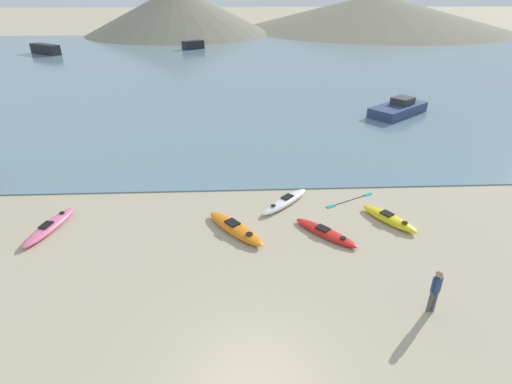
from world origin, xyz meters
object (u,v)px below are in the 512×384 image
person_near_foreground (436,289)px  moored_boat_0 (45,49)px  kayak_on_sand_3 (389,218)px  kayak_on_sand_2 (50,227)px  kayak_on_sand_4 (285,201)px  moored_boat_1 (398,109)px  kayak_on_sand_1 (235,228)px  kayak_on_sand_0 (326,232)px  loose_paddle (350,200)px  moored_boat_2 (193,45)px

person_near_foreground → moored_boat_0: person_near_foreground is taller
kayak_on_sand_3 → person_near_foreground: size_ratio=1.73×
kayak_on_sand_2 → kayak_on_sand_4: bearing=9.8°
kayak_on_sand_2 → moored_boat_1: moored_boat_1 is taller
kayak_on_sand_1 → moored_boat_1: (12.73, 16.13, 0.33)m
moored_boat_0 → kayak_on_sand_4: bearing=-57.2°
moored_boat_1 → kayak_on_sand_0: bearing=-118.7°
kayak_on_sand_3 → loose_paddle: bearing=121.0°
moored_boat_0 → moored_boat_1: moored_boat_0 is taller
kayak_on_sand_3 → kayak_on_sand_4: size_ratio=0.97×
person_near_foreground → loose_paddle: bearing=95.2°
person_near_foreground → kayak_on_sand_4: bearing=118.3°
moored_boat_0 → moored_boat_1: 52.06m
kayak_on_sand_4 → person_near_foreground: person_near_foreground is taller
kayak_on_sand_2 → loose_paddle: kayak_on_sand_2 is taller
kayak_on_sand_0 → kayak_on_sand_2: (-11.36, 0.90, 0.04)m
kayak_on_sand_2 → person_near_foreground: size_ratio=2.07×
kayak_on_sand_1 → moored_boat_2: size_ratio=0.88×
kayak_on_sand_4 → moored_boat_2: bearing=100.0°
kayak_on_sand_1 → loose_paddle: size_ratio=1.22×
moored_boat_2 → loose_paddle: (12.11, -50.86, -0.66)m
kayak_on_sand_0 → kayak_on_sand_2: bearing=175.5°
kayak_on_sand_3 → moored_boat_2: bearing=104.1°
kayak_on_sand_4 → loose_paddle: (3.12, 0.23, -0.15)m
kayak_on_sand_4 → loose_paddle: kayak_on_sand_4 is taller
kayak_on_sand_2 → moored_boat_1: bearing=37.5°
kayak_on_sand_2 → loose_paddle: (13.11, 1.95, -0.15)m
kayak_on_sand_3 → moored_boat_0: moored_boat_0 is taller
kayak_on_sand_3 → moored_boat_0: size_ratio=0.51×
kayak_on_sand_4 → moored_boat_1: size_ratio=0.51×
kayak_on_sand_1 → kayak_on_sand_4: (2.31, 2.19, -0.01)m
loose_paddle → kayak_on_sand_3: bearing=-59.0°
kayak_on_sand_1 → moored_boat_2: (-6.68, 53.28, 0.51)m
kayak_on_sand_1 → moored_boat_0: size_ratio=0.59×
kayak_on_sand_3 → kayak_on_sand_0: bearing=-162.9°
kayak_on_sand_2 → kayak_on_sand_4: kayak_on_sand_2 is taller
kayak_on_sand_2 → moored_boat_2: (1.01, 52.81, 0.52)m
kayak_on_sand_4 → person_near_foreground: 7.99m
kayak_on_sand_3 → kayak_on_sand_4: (-4.29, 1.72, -0.01)m
moored_boat_1 → person_near_foreground: bearing=-107.6°
moored_boat_0 → loose_paddle: bearing=-54.4°
kayak_on_sand_4 → moored_boat_0: bearing=122.8°
kayak_on_sand_2 → moored_boat_0: size_ratio=0.61×
moored_boat_0 → kayak_on_sand_2: bearing=-67.4°
kayak_on_sand_4 → loose_paddle: bearing=4.3°
kayak_on_sand_1 → moored_boat_1: bearing=51.7°
person_near_foreground → moored_boat_1: 21.98m
moored_boat_2 → kayak_on_sand_1: bearing=-82.9°
kayak_on_sand_2 → moored_boat_1: 25.73m
moored_boat_2 → kayak_on_sand_0: bearing=-79.1°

